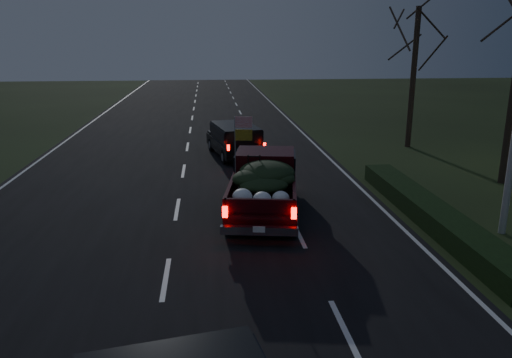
{
  "coord_description": "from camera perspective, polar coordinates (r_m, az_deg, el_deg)",
  "views": [
    {
      "loc": [
        1.07,
        -10.76,
        5.41
      ],
      "look_at": [
        2.51,
        3.86,
        1.3
      ],
      "focal_mm": 35.0,
      "sensor_mm": 36.0,
      "label": 1
    }
  ],
  "objects": [
    {
      "name": "lead_suv",
      "position": [
        23.72,
        -2.43,
        4.79
      ],
      "size": [
        2.64,
        4.65,
        1.26
      ],
      "rotation": [
        0.0,
        0.0,
        0.19
      ],
      "color": "black",
      "rests_on": "ground"
    },
    {
      "name": "ground",
      "position": [
        12.09,
        -10.28,
        -11.22
      ],
      "size": [
        120.0,
        120.0,
        0.0
      ],
      "primitive_type": "plane",
      "color": "black",
      "rests_on": "ground"
    },
    {
      "name": "pickup_truck",
      "position": [
        15.93,
        0.93,
        -0.28
      ],
      "size": [
        2.83,
        5.56,
        2.79
      ],
      "rotation": [
        0.0,
        0.0,
        -0.16
      ],
      "color": "black",
      "rests_on": "ground"
    },
    {
      "name": "road_asphalt",
      "position": [
        12.09,
        -10.28,
        -11.18
      ],
      "size": [
        14.0,
        120.0,
        0.02
      ],
      "primitive_type": "cube",
      "color": "black",
      "rests_on": "ground"
    },
    {
      "name": "bare_tree_far",
      "position": [
        26.87,
        17.82,
        14.53
      ],
      "size": [
        3.6,
        3.6,
        7.0
      ],
      "color": "black",
      "rests_on": "ground"
    },
    {
      "name": "hedge_row",
      "position": [
        16.15,
        19.4,
        -3.74
      ],
      "size": [
        1.0,
        10.0,
        0.6
      ],
      "primitive_type": "cube",
      "color": "black",
      "rests_on": "ground"
    }
  ]
}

